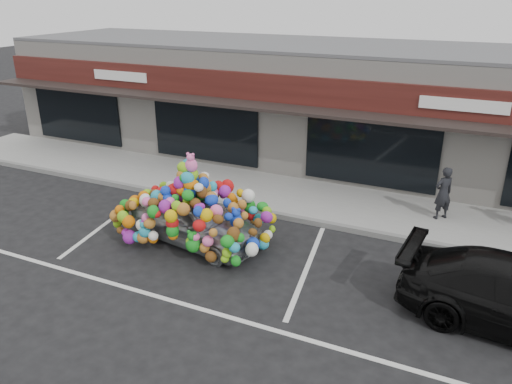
% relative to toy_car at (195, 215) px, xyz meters
% --- Properties ---
extents(ground, '(90.00, 90.00, 0.00)m').
position_rel_toy_car_xyz_m(ground, '(0.28, -0.23, -0.79)').
color(ground, black).
rests_on(ground, ground).
extents(shop_building, '(24.00, 7.20, 4.31)m').
position_rel_toy_car_xyz_m(shop_building, '(0.28, 8.22, 1.38)').
color(shop_building, silver).
rests_on(shop_building, ground).
extents(sidewalk, '(26.00, 3.00, 0.15)m').
position_rel_toy_car_xyz_m(sidewalk, '(0.28, 3.77, -0.71)').
color(sidewalk, gray).
rests_on(sidewalk, ground).
extents(kerb, '(26.00, 0.18, 0.16)m').
position_rel_toy_car_xyz_m(kerb, '(0.28, 2.27, -0.71)').
color(kerb, slate).
rests_on(kerb, ground).
extents(parking_stripe_left, '(0.73, 4.37, 0.01)m').
position_rel_toy_car_xyz_m(parking_stripe_left, '(-2.92, -0.03, -0.78)').
color(parking_stripe_left, silver).
rests_on(parking_stripe_left, ground).
extents(parking_stripe_mid, '(0.73, 4.37, 0.01)m').
position_rel_toy_car_xyz_m(parking_stripe_mid, '(3.08, -0.03, -0.78)').
color(parking_stripe_mid, silver).
rests_on(parking_stripe_mid, ground).
extents(lane_line, '(14.00, 0.12, 0.01)m').
position_rel_toy_car_xyz_m(lane_line, '(2.28, -2.53, -0.78)').
color(lane_line, silver).
rests_on(lane_line, ground).
extents(toy_car, '(2.72, 4.23, 2.31)m').
position_rel_toy_car_xyz_m(toy_car, '(0.00, 0.00, 0.00)').
color(toy_car, '#A3A6AD').
rests_on(toy_car, ground).
extents(pedestrian_a, '(0.66, 0.64, 1.52)m').
position_rel_toy_car_xyz_m(pedestrian_a, '(5.66, 3.88, 0.12)').
color(pedestrian_a, '#222328').
rests_on(pedestrian_a, sidewalk).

